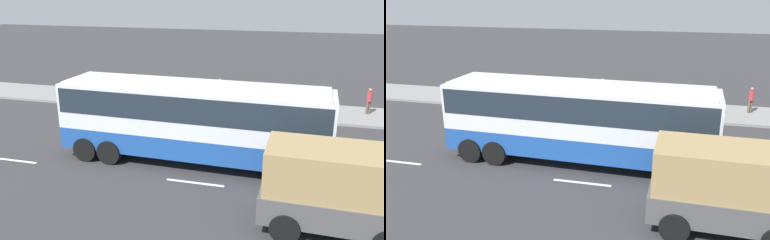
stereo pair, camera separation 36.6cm
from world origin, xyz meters
TOP-DOWN VIEW (x-y plane):
  - ground_plane at (0.00, 0.00)m, footprint 120.00×120.00m
  - sidewalk_curb at (0.00, 9.20)m, footprint 80.00×4.00m
  - lane_centreline at (-7.91, -1.93)m, footprint 27.51×0.16m
  - coach_bus at (-1.47, 0.05)m, footprint 11.89×3.07m
  - pedestrian_near_curb at (7.05, 9.64)m, footprint 0.32×0.32m
  - pedestrian_at_crossing at (-2.13, 9.29)m, footprint 0.32×0.32m

SIDE VIEW (x-z plane):
  - ground_plane at x=0.00m, z-range 0.00..0.00m
  - lane_centreline at x=-7.91m, z-range 0.00..0.01m
  - sidewalk_curb at x=0.00m, z-range 0.00..0.15m
  - pedestrian_near_curb at x=7.05m, z-range 0.27..1.88m
  - pedestrian_at_crossing at x=-2.13m, z-range 0.29..2.04m
  - coach_bus at x=-1.47m, z-range 0.43..4.04m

